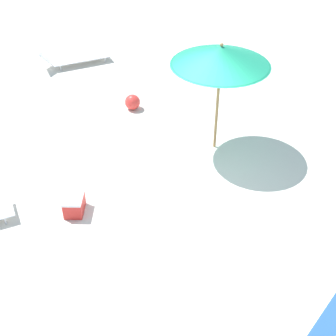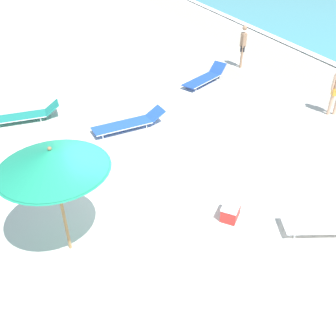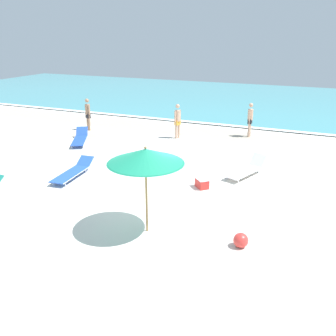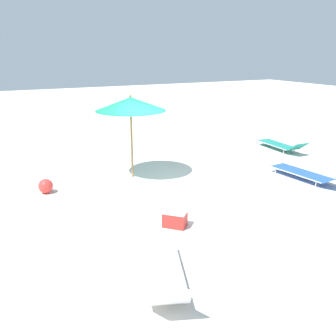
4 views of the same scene
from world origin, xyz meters
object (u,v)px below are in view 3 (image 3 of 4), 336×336
object	(u,v)px
beachgoer_strolling_adult	(88,113)
beachgoer_wading_adult	(178,119)
sun_lounger_under_umbrella	(246,170)
cooler_box	(202,183)
beachgoer_shoreline_child	(250,118)
sun_lounger_near_water_left	(73,171)
beach_ball	(241,240)
beach_umbrella	(146,156)
sun_lounger_mid_beach_pair_a	(80,139)

from	to	relation	value
beachgoer_strolling_adult	beachgoer_wading_adult	bearing A→B (deg)	-142.86
sun_lounger_under_umbrella	beachgoer_wading_adult	size ratio (longest dim) A/B	1.22
cooler_box	beachgoer_wading_adult	bearing A→B (deg)	165.14
beachgoer_wading_adult	beachgoer_strolling_adult	bearing A→B (deg)	-65.10
beachgoer_shoreline_child	beachgoer_strolling_adult	distance (m)	8.75
sun_lounger_near_water_left	beachgoer_wading_adult	bearing A→B (deg)	70.69
sun_lounger_under_umbrella	beachgoer_wading_adult	xyz separation A→B (m)	(-4.40, 3.89, 0.78)
beachgoer_wading_adult	beach_ball	distance (m)	10.53
beachgoer_wading_adult	beach_ball	world-z (taller)	beachgoer_wading_adult
cooler_box	beach_ball	bearing A→B (deg)	-11.35
beach_umbrella	sun_lounger_near_water_left	xyz separation A→B (m)	(-4.41, 2.61, -1.97)
cooler_box	beachgoer_strolling_adult	bearing A→B (deg)	-166.60
sun_lounger_near_water_left	beach_ball	xyz separation A→B (m)	(6.96, -2.41, -0.01)
beachgoer_shoreline_child	cooler_box	xyz separation A→B (m)	(-0.11, -7.47, -0.81)
beach_ball	cooler_box	bearing A→B (deg)	122.89
sun_lounger_under_umbrella	beach_umbrella	bearing A→B (deg)	-86.03
beachgoer_wading_adult	beachgoer_shoreline_child	xyz separation A→B (m)	(3.34, 1.72, 0.00)
sun_lounger_under_umbrella	beach_ball	world-z (taller)	sun_lounger_under_umbrella
sun_lounger_near_water_left	cooler_box	size ratio (longest dim) A/B	3.95
beach_ball	beachgoer_shoreline_child	bearing A→B (deg)	100.63
beachgoer_shoreline_child	beach_ball	bearing A→B (deg)	12.99
sun_lounger_under_umbrella	cooler_box	size ratio (longest dim) A/B	3.57
beach_ball	beachgoer_strolling_adult	bearing A→B (deg)	140.70
beach_umbrella	beachgoer_shoreline_child	xyz separation A→B (m)	(0.53, 10.96, -1.17)
beach_umbrella	sun_lounger_under_umbrella	bearing A→B (deg)	73.40
sun_lounger_under_umbrella	beachgoer_strolling_adult	xyz separation A→B (m)	(-9.54, 3.46, 0.78)
beachgoer_wading_adult	beach_umbrella	bearing A→B (deg)	36.99
beach_umbrella	beachgoer_shoreline_child	size ratio (longest dim) A/B	1.38
sun_lounger_mid_beach_pair_a	beachgoer_strolling_adult	bearing A→B (deg)	86.18
beachgoer_shoreline_child	beachgoer_wading_adult	bearing A→B (deg)	-60.32
beachgoer_wading_adult	sun_lounger_under_umbrella	bearing A→B (deg)	68.59
cooler_box	sun_lounger_under_umbrella	bearing A→B (deg)	103.49
sun_lounger_under_umbrella	beachgoer_strolling_adult	bearing A→B (deg)	-179.35
sun_lounger_near_water_left	beachgoer_strolling_adult	size ratio (longest dim) A/B	1.35
beachgoer_shoreline_child	beach_ball	distance (m)	10.97
beachgoer_shoreline_child	sun_lounger_mid_beach_pair_a	bearing A→B (deg)	-56.91
beach_umbrella	sun_lounger_mid_beach_pair_a	size ratio (longest dim) A/B	1.07
beachgoer_strolling_adult	sun_lounger_near_water_left	bearing A→B (deg)	152.11
beach_umbrella	beachgoer_shoreline_child	distance (m)	11.04
sun_lounger_mid_beach_pair_a	beachgoer_wading_adult	distance (m)	4.98
sun_lounger_near_water_left	beachgoer_shoreline_child	xyz separation A→B (m)	(4.94, 8.35, 0.80)
sun_lounger_near_water_left	sun_lounger_mid_beach_pair_a	xyz separation A→B (m)	(-2.51, 3.92, 0.01)
beach_umbrella	beach_ball	distance (m)	3.23
sun_lounger_near_water_left	beach_ball	size ratio (longest dim) A/B	6.18
sun_lounger_near_water_left	beach_ball	world-z (taller)	sun_lounger_near_water_left
sun_lounger_near_water_left	sun_lounger_mid_beach_pair_a	size ratio (longest dim) A/B	1.05
beachgoer_wading_adult	beach_ball	xyz separation A→B (m)	(5.36, -9.03, -0.81)
beachgoer_shoreline_child	beachgoer_strolling_adult	size ratio (longest dim) A/B	1.00
sun_lounger_under_umbrella	beach_ball	xyz separation A→B (m)	(0.96, -5.14, -0.03)
beach_umbrella	sun_lounger_mid_beach_pair_a	bearing A→B (deg)	136.63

